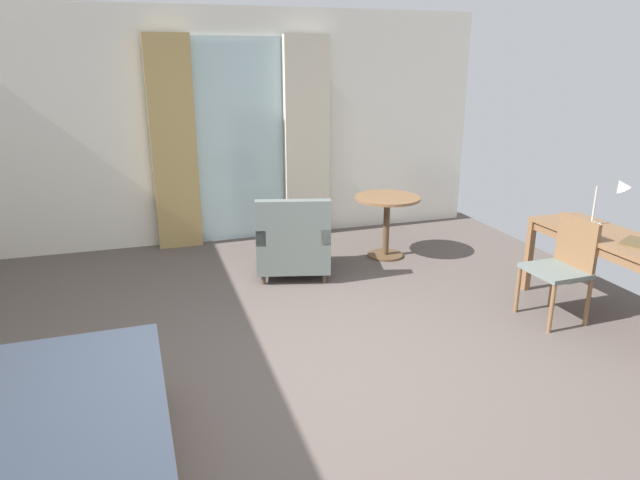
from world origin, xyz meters
The scene contains 10 objects.
ground centered at (0.00, 0.00, -0.05)m, with size 6.99×7.63×0.10m, color #564C47.
wall_back centered at (0.00, 3.55, 1.37)m, with size 6.59×0.12×2.75m, color white.
balcony_glass_door centered at (0.23, 3.47, 1.21)m, with size 1.16×0.02×2.42m, color silver.
curtain_panel_left centered at (-0.57, 3.37, 1.22)m, with size 0.51×0.10×2.44m, color tan.
curtain_panel_right centered at (1.03, 3.37, 1.22)m, with size 0.56×0.10×2.44m, color beige.
writing_desk centered at (2.81, 0.18, 0.65)m, with size 0.59×1.60×0.74m.
desk_chair centered at (2.41, 0.33, 0.51)m, with size 0.43×0.48×0.89m.
desk_lamp centered at (2.98, 0.47, 1.04)m, with size 0.30×0.28×0.47m.
armchair_by_window centered at (0.48, 2.03, 0.35)m, with size 0.89×0.89×0.86m.
round_cafe_table centered at (1.64, 2.28, 0.52)m, with size 0.74×0.74×0.70m.
Camera 1 is at (-0.96, -3.36, 2.16)m, focal length 31.81 mm.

